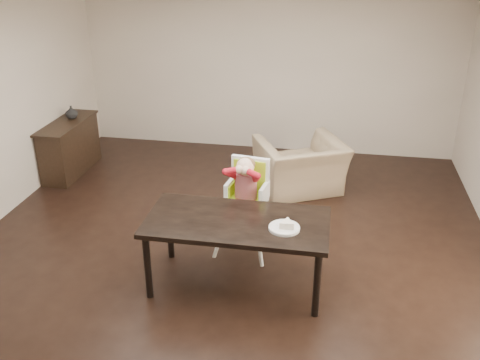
% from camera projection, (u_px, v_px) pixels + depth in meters
% --- Properties ---
extents(ground, '(7.00, 7.00, 0.00)m').
position_uv_depth(ground, '(225.00, 260.00, 5.95)').
color(ground, black).
rests_on(ground, ground).
extents(room_walls, '(6.02, 7.02, 2.71)m').
position_uv_depth(room_walls, '(223.00, 98.00, 5.17)').
color(room_walls, beige).
rests_on(room_walls, ground).
extents(dining_table, '(1.80, 0.90, 0.75)m').
position_uv_depth(dining_table, '(237.00, 227.00, 5.27)').
color(dining_table, black).
rests_on(dining_table, ground).
extents(high_chair, '(0.54, 0.54, 1.14)m').
position_uv_depth(high_chair, '(247.00, 185.00, 5.85)').
color(high_chair, white).
rests_on(high_chair, ground).
extents(plate, '(0.39, 0.39, 0.09)m').
position_uv_depth(plate, '(285.00, 226.00, 5.06)').
color(plate, white).
rests_on(plate, dining_table).
extents(armchair, '(1.33, 1.15, 0.98)m').
position_uv_depth(armchair, '(301.00, 158.00, 7.37)').
color(armchair, '#9C8563').
rests_on(armchair, ground).
extents(sideboard, '(0.44, 1.26, 0.79)m').
position_uv_depth(sideboard, '(70.00, 147.00, 7.99)').
color(sideboard, black).
rests_on(sideboard, ground).
extents(vase, '(0.19, 0.20, 0.18)m').
position_uv_depth(vase, '(71.00, 112.00, 7.96)').
color(vase, '#99999E').
rests_on(vase, sideboard).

